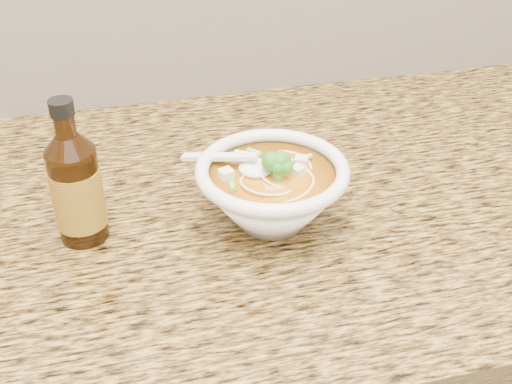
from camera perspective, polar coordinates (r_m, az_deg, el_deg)
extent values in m
cube|color=olive|center=(0.85, -4.63, -1.85)|extent=(4.00, 0.68, 0.04)
cylinder|color=white|center=(0.80, 1.39, -2.40)|extent=(0.08, 0.08, 0.01)
torus|color=white|center=(0.76, 1.47, 1.98)|extent=(0.18, 0.18, 0.02)
torus|color=beige|center=(0.77, 0.95, 1.94)|extent=(0.09, 0.09, 0.00)
torus|color=beige|center=(0.76, 1.70, 1.55)|extent=(0.14, 0.14, 0.00)
torus|color=beige|center=(0.77, 2.44, 1.54)|extent=(0.10, 0.10, 0.00)
torus|color=beige|center=(0.75, 1.24, 0.64)|extent=(0.13, 0.13, 0.00)
torus|color=beige|center=(0.77, 2.41, 1.34)|extent=(0.08, 0.08, 0.00)
torus|color=beige|center=(0.76, 2.46, 0.61)|extent=(0.11, 0.11, 0.00)
torus|color=beige|center=(0.75, 0.84, 0.30)|extent=(0.06, 0.06, 0.00)
torus|color=beige|center=(0.77, 1.24, 1.03)|extent=(0.05, 0.05, 0.00)
cube|color=silver|center=(0.73, 3.45, 0.11)|extent=(0.02, 0.02, 0.01)
cube|color=silver|center=(0.75, -0.60, 1.42)|extent=(0.02, 0.02, 0.01)
cube|color=silver|center=(0.73, 2.54, 0.41)|extent=(0.01, 0.01, 0.01)
cube|color=silver|center=(0.78, 2.91, 3.02)|extent=(0.02, 0.02, 0.02)
cube|color=silver|center=(0.76, 0.29, 1.95)|extent=(0.02, 0.02, 0.01)
cube|color=silver|center=(0.78, 2.49, 2.56)|extent=(0.02, 0.02, 0.01)
ellipsoid|color=#196014|center=(0.75, 2.02, 2.39)|extent=(0.03, 0.03, 0.03)
cylinder|color=#6AD250|center=(0.78, 3.09, 2.78)|extent=(0.02, 0.02, 0.01)
cylinder|color=#6AD250|center=(0.72, 0.52, 0.03)|extent=(0.01, 0.02, 0.01)
cylinder|color=#6AD250|center=(0.72, 3.29, 0.03)|extent=(0.02, 0.01, 0.01)
cylinder|color=#6AD250|center=(0.74, 3.55, 0.88)|extent=(0.02, 0.01, 0.01)
ellipsoid|color=white|center=(0.77, -0.02, 2.15)|extent=(0.04, 0.04, 0.02)
cube|color=white|center=(0.78, -3.31, 3.14)|extent=(0.09, 0.07, 0.03)
cylinder|color=#331A07|center=(0.77, -15.55, -0.23)|extent=(0.06, 0.06, 0.12)
cylinder|color=#331A07|center=(0.73, -16.65, 5.72)|extent=(0.03, 0.03, 0.02)
cylinder|color=black|center=(0.72, -16.92, 7.20)|extent=(0.03, 0.03, 0.02)
cylinder|color=red|center=(0.77, -15.53, -0.38)|extent=(0.07, 0.07, 0.07)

